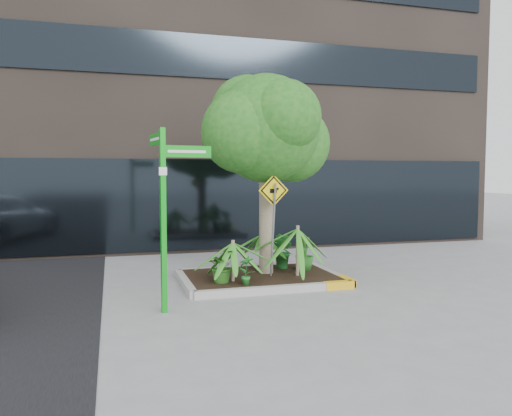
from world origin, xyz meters
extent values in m
plane|color=gray|center=(0.00, 0.00, 0.00)|extent=(80.00, 80.00, 0.00)
cube|color=#2D2621|center=(0.50, 8.50, 7.50)|extent=(18.00, 8.00, 15.00)
cube|color=#9E9E99|center=(0.20, 1.40, 0.07)|extent=(3.20, 0.15, 0.15)
cube|color=#9E9E99|center=(0.20, -0.80, 0.07)|extent=(3.20, 0.15, 0.15)
cube|color=#9E9E99|center=(-1.40, 0.30, 0.07)|extent=(0.15, 2.20, 0.15)
cube|color=#9E9E99|center=(1.80, 0.30, 0.07)|extent=(0.15, 2.20, 0.15)
cube|color=gold|center=(1.50, -0.80, 0.07)|extent=(0.60, 0.17, 0.15)
cube|color=black|center=(0.20, 0.30, 0.12)|extent=(3.05, 2.05, 0.06)
cylinder|color=gray|center=(0.39, 0.49, 1.43)|extent=(0.31, 0.31, 2.86)
cylinder|color=gray|center=(0.48, 0.49, 2.48)|extent=(0.54, 0.15, 0.93)
sphere|color=#1A5819|center=(0.39, 0.49, 3.25)|extent=(2.29, 2.29, 2.29)
sphere|color=#1A5819|center=(1.06, 0.77, 2.96)|extent=(1.72, 1.72, 1.72)
sphere|color=#1A5819|center=(-0.19, 0.29, 3.15)|extent=(1.72, 1.72, 1.72)
sphere|color=#1A5819|center=(0.58, -0.09, 3.44)|extent=(1.53, 1.53, 1.53)
sphere|color=#1A5819|center=(0.10, 0.96, 3.63)|extent=(1.62, 1.62, 1.62)
cylinder|color=gray|center=(0.93, 0.02, 0.68)|extent=(0.07, 0.07, 1.06)
cylinder|color=gray|center=(-0.50, -0.14, 0.56)|extent=(0.07, 0.07, 0.82)
cylinder|color=gray|center=(0.49, 1.09, 0.55)|extent=(0.07, 0.07, 0.81)
imported|color=#28611B|center=(-0.75, -0.21, 0.48)|extent=(0.84, 0.84, 0.66)
imported|color=#23691F|center=(1.30, 0.54, 0.53)|extent=(0.60, 0.60, 0.76)
imported|color=#216D25|center=(-0.34, -0.55, 0.44)|extent=(0.39, 0.39, 0.58)
imported|color=#1B5F21|center=(0.89, 0.79, 0.55)|extent=(0.57, 0.57, 0.81)
cube|color=#0E9A18|center=(-2.00, -1.50, 1.52)|extent=(0.10, 0.10, 3.04)
cube|color=#0E9A18|center=(-1.59, -1.43, 2.66)|extent=(0.84, 0.16, 0.20)
cube|color=#0E9A18|center=(-2.07, -1.09, 2.87)|extent=(0.16, 0.84, 0.20)
cube|color=white|center=(-1.59, -1.45, 2.66)|extent=(0.64, 0.11, 0.04)
cube|color=white|center=(-2.08, -1.09, 2.87)|extent=(0.11, 0.64, 0.04)
cube|color=white|center=(-2.00, -1.55, 2.33)|extent=(0.13, 0.02, 0.13)
cylinder|color=slate|center=(0.38, -0.01, 1.13)|extent=(0.07, 0.29, 1.94)
cube|color=yellow|center=(0.38, -0.03, 1.95)|extent=(0.65, 0.07, 0.65)
cube|color=black|center=(0.38, -0.04, 1.95)|extent=(0.58, 0.05, 0.58)
cube|color=yellow|center=(0.38, -0.05, 1.95)|extent=(0.49, 0.04, 0.49)
cube|color=black|center=(0.37, -0.05, 1.94)|extent=(0.15, 0.02, 0.09)
camera|label=1|loc=(-2.81, -9.70, 2.30)|focal=35.00mm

